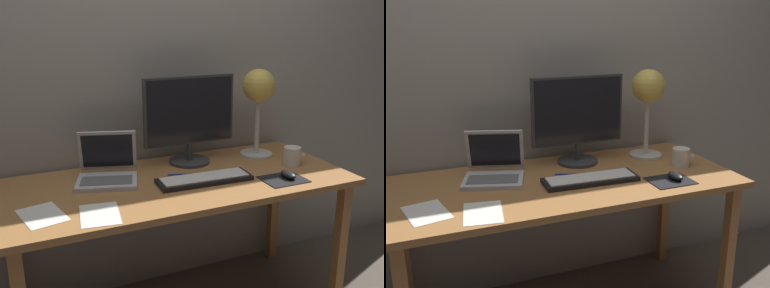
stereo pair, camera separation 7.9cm
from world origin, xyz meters
TOP-DOWN VIEW (x-y plane):
  - back_wall at (0.00, 0.40)m, footprint 4.80×0.06m
  - desk at (0.00, 0.00)m, footprint 1.60×0.70m
  - monitor at (0.14, 0.21)m, footprint 0.48×0.21m
  - keyboard_main at (0.10, -0.07)m, footprint 0.45×0.16m
  - laptop at (-0.30, 0.14)m, footprint 0.33×0.33m
  - desk_lamp at (0.52, 0.17)m, footprint 0.17×0.17m
  - mousepad at (0.44, -0.20)m, footprint 0.20×0.16m
  - mouse at (0.47, -0.20)m, footprint 0.06×0.10m
  - coffee_mug at (0.61, -0.04)m, footprint 0.12×0.09m
  - paper_sheet_near_mouse at (-0.63, -0.14)m, footprint 0.19×0.24m
  - paper_sheet_by_keyboard at (-0.42, -0.23)m, footprint 0.18×0.23m
  - pen at (0.04, 0.05)m, footprint 0.13×0.05m

SIDE VIEW (x-z plane):
  - desk at x=0.00m, z-range 0.29..1.03m
  - paper_sheet_near_mouse at x=-0.63m, z-range 0.74..0.74m
  - paper_sheet_by_keyboard at x=-0.42m, z-range 0.74..0.74m
  - mousepad at x=0.44m, z-range 0.74..0.74m
  - pen at x=0.04m, z-range 0.74..0.75m
  - keyboard_main at x=0.10m, z-range 0.74..0.76m
  - mouse at x=0.47m, z-range 0.74..0.78m
  - coffee_mug at x=0.61m, z-range 0.74..0.83m
  - laptop at x=-0.30m, z-range 0.69..0.91m
  - monitor at x=0.14m, z-range 0.76..1.21m
  - desk_lamp at x=0.52m, z-range 0.85..1.32m
  - back_wall at x=0.00m, z-range 0.00..2.60m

